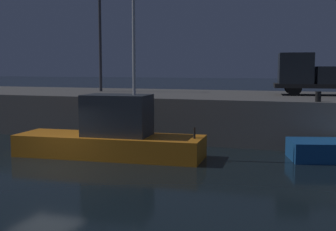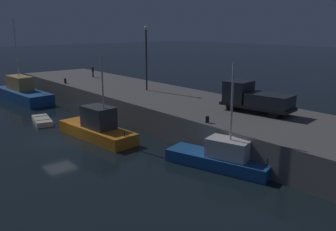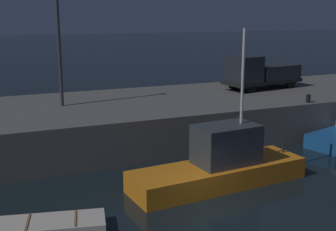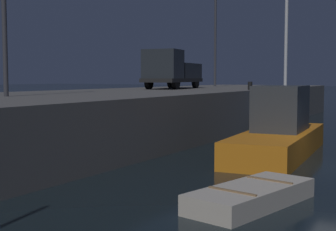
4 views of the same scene
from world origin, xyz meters
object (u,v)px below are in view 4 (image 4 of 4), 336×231
fishing_boat_blue (279,132)px  utility_truck (172,70)px  lamp_post_east (215,29)px  bollard_west (250,86)px  fishing_boat_white (285,115)px  dinghy_orange_near (251,196)px

fishing_boat_blue → utility_truck: fishing_boat_blue is taller
lamp_post_east → bollard_west: size_ratio=16.06×
fishing_boat_white → bollard_west: (-2.76, 1.39, 1.93)m
dinghy_orange_near → utility_truck: 21.28m
fishing_boat_blue → bollard_west: fishing_boat_blue is taller
fishing_boat_blue → dinghy_orange_near: size_ratio=2.14×
fishing_boat_white → lamp_post_east: 12.01m
bollard_west → fishing_boat_white: bearing=-26.7°
fishing_boat_white → dinghy_orange_near: bearing=-165.9°
fishing_boat_white → bollard_west: bearing=153.3°
fishing_boat_blue → bollard_west: size_ratio=17.52×
dinghy_orange_near → lamp_post_east: (26.27, 12.88, 6.96)m
lamp_post_east → bollard_west: bearing=-144.7°
dinghy_orange_near → utility_truck: size_ratio=0.64×
dinghy_orange_near → bollard_west: size_ratio=8.17×
dinghy_orange_near → utility_truck: (17.24, 11.99, 3.44)m
fishing_boat_blue → bollard_west: bearing=27.2°
bollard_west → lamp_post_east: bearing=35.3°
fishing_boat_blue → dinghy_orange_near: fishing_boat_blue is taller
fishing_boat_white → dinghy_orange_near: (-19.88, -5.01, -0.53)m
fishing_boat_blue → utility_truck: (9.03, 10.17, 2.70)m
fishing_boat_blue → fishing_boat_white: bearing=15.3°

